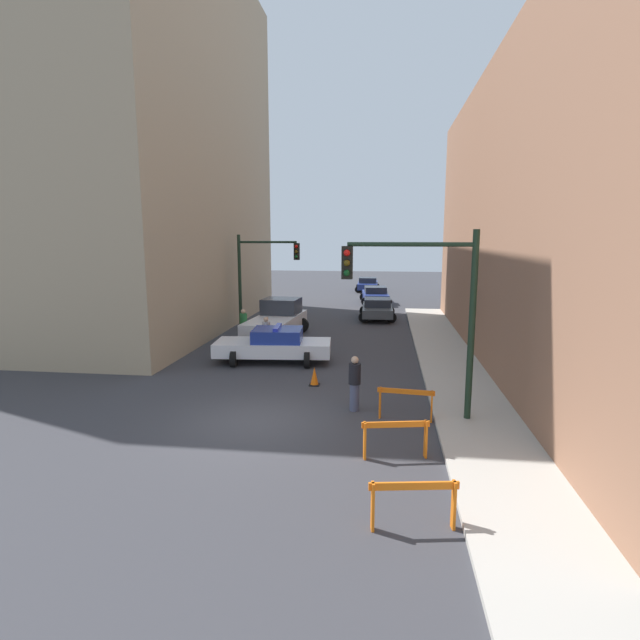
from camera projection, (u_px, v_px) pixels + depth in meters
name	position (u px, v px, depth m)	size (l,w,h in m)	color
ground_plane	(255.00, 422.00, 13.98)	(120.00, 120.00, 0.00)	#38383D
sidewalk_right	(483.00, 431.00, 13.18)	(2.40, 44.00, 0.12)	#B2ADA3
building_corner_left	(104.00, 145.00, 27.50)	(14.00, 20.00, 20.21)	tan
traffic_light_near	(429.00, 296.00, 13.51)	(3.64, 0.35, 5.20)	black
traffic_light_far	(259.00, 268.00, 27.20)	(3.44, 0.35, 5.20)	black
police_car	(274.00, 345.00, 20.45)	(4.84, 2.63, 1.52)	white
white_truck	(277.00, 320.00, 25.44)	(2.90, 5.53, 1.90)	silver
parked_car_near	(377.00, 308.00, 31.03)	(2.36, 4.35, 1.31)	#474C51
parked_car_mid	(375.00, 295.00, 38.18)	(2.53, 4.45, 1.31)	navy
parked_car_far	(368.00, 284.00, 46.40)	(2.32, 4.33, 1.31)	navy
pedestrian_crossing	(266.00, 335.00, 21.82)	(0.47, 0.47, 1.66)	black
pedestrian_corner	(244.00, 325.00, 24.08)	(0.51, 0.51, 1.66)	#474C66
pedestrian_sidewalk	(355.00, 383.00, 14.74)	(0.50, 0.50, 1.66)	#474C66
barrier_front	(414.00, 497.00, 8.76)	(1.59, 0.40, 0.90)	orange
barrier_mid	(395.00, 433.00, 11.60)	(1.58, 0.45, 0.90)	orange
barrier_back	(406.00, 399.00, 14.02)	(1.60, 0.32, 0.90)	orange
traffic_cone	(314.00, 376.00, 17.33)	(0.36, 0.36, 0.66)	black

